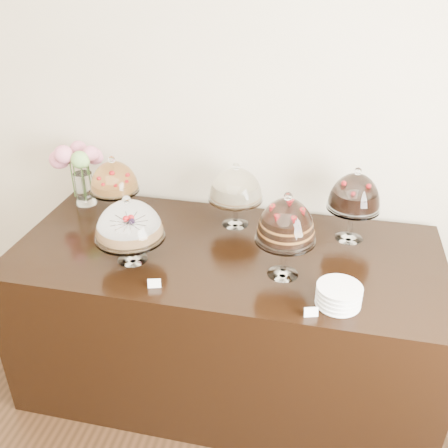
% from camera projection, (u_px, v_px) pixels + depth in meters
% --- Properties ---
extents(wall_back, '(5.00, 0.04, 3.00)m').
position_uv_depth(wall_back, '(191.00, 102.00, 2.81)').
color(wall_back, beige).
rests_on(wall_back, ground).
extents(display_counter, '(2.20, 1.00, 0.90)m').
position_uv_depth(display_counter, '(226.00, 318.00, 2.79)').
color(display_counter, black).
rests_on(display_counter, ground).
extents(cake_stand_sugar_sponge, '(0.34, 0.34, 0.35)m').
position_uv_depth(cake_stand_sugar_sponge, '(129.00, 223.00, 2.40)').
color(cake_stand_sugar_sponge, white).
rests_on(cake_stand_sugar_sponge, display_counter).
extents(cake_stand_choco_layer, '(0.28, 0.28, 0.43)m').
position_uv_depth(cake_stand_choco_layer, '(286.00, 224.00, 2.25)').
color(cake_stand_choco_layer, white).
rests_on(cake_stand_choco_layer, display_counter).
extents(cake_stand_cheesecake, '(0.30, 0.30, 0.37)m').
position_uv_depth(cake_stand_cheesecake, '(236.00, 187.00, 2.70)').
color(cake_stand_cheesecake, white).
rests_on(cake_stand_cheesecake, display_counter).
extents(cake_stand_dark_choco, '(0.28, 0.28, 0.41)m').
position_uv_depth(cake_stand_dark_choco, '(355.00, 195.00, 2.55)').
color(cake_stand_dark_choco, white).
rests_on(cake_stand_dark_choco, display_counter).
extents(cake_stand_fruit_tart, '(0.28, 0.28, 0.36)m').
position_uv_depth(cake_stand_fruit_tart, '(114.00, 179.00, 2.80)').
color(cake_stand_fruit_tart, white).
rests_on(cake_stand_fruit_tart, display_counter).
extents(flower_vase, '(0.30, 0.28, 0.39)m').
position_uv_depth(flower_vase, '(78.00, 165.00, 2.93)').
color(flower_vase, white).
rests_on(flower_vase, display_counter).
extents(plate_stack, '(0.19, 0.19, 0.09)m').
position_uv_depth(plate_stack, '(339.00, 296.00, 2.16)').
color(plate_stack, white).
rests_on(plate_stack, display_counter).
extents(price_card_left, '(0.06, 0.03, 0.04)m').
position_uv_depth(price_card_left, '(154.00, 283.00, 2.28)').
color(price_card_left, white).
rests_on(price_card_left, display_counter).
extents(price_card_right, '(0.06, 0.03, 0.04)m').
position_uv_depth(price_card_right, '(311.00, 312.00, 2.10)').
color(price_card_right, white).
rests_on(price_card_right, display_counter).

